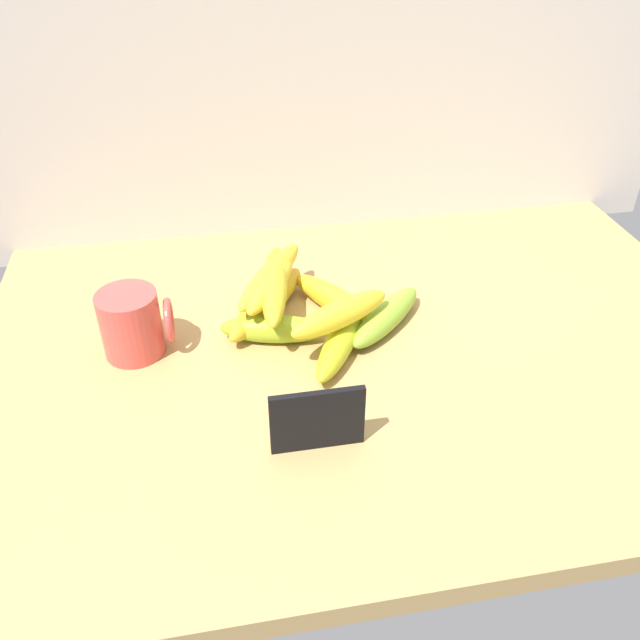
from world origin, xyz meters
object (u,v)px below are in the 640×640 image
object	(u,v)px
banana_5	(275,285)
banana_7	(271,286)
banana_4	(338,301)
banana_3	(267,303)
banana_0	(274,329)
banana_8	(270,276)
chalkboard_sign	(317,422)
banana_1	(342,340)
banana_6	(340,314)
banana_2	(386,317)
coffee_mug	(133,324)

from	to	relation	value
banana_5	banana_7	xyz separation A→B (cm)	(-0.59, 0.07, -0.16)
banana_5	banana_4	bearing A→B (deg)	1.02
banana_4	banana_7	distance (cm)	10.76
banana_4	banana_5	distance (cm)	10.28
banana_3	banana_7	size ratio (longest dim) A/B	1.36
banana_0	banana_3	size ratio (longest dim) A/B	0.74
banana_8	chalkboard_sign	bearing A→B (deg)	-86.42
banana_1	banana_5	size ratio (longest dim) A/B	0.91
banana_3	banana_6	world-z (taller)	banana_6
banana_8	banana_6	bearing A→B (deg)	-53.47
banana_3	banana_6	xyz separation A→B (cm)	(9.04, -9.95, 3.68)
banana_1	banana_4	distance (cm)	9.64
chalkboard_sign	banana_5	world-z (taller)	chalkboard_sign
banana_2	banana_5	size ratio (longest dim) A/B	0.82
banana_7	banana_4	bearing A→B (deg)	0.54
banana_1	banana_6	distance (cm)	3.98
banana_2	banana_0	bearing A→B (deg)	-179.82
banana_0	banana_1	distance (cm)	9.94
chalkboard_sign	banana_7	distance (cm)	26.72
coffee_mug	banana_2	bearing A→B (deg)	-1.57
chalkboard_sign	banana_0	distance (cm)	21.54
chalkboard_sign	banana_3	distance (cm)	28.14
banana_0	banana_8	world-z (taller)	banana_8
banana_3	banana_7	xyz separation A→B (cm)	(0.54, -1.42, 3.83)
chalkboard_sign	banana_3	bearing A→B (deg)	95.36
coffee_mug	banana_3	distance (cm)	19.87
chalkboard_sign	banana_8	world-z (taller)	chalkboard_sign
banana_8	banana_1	bearing A→B (deg)	-55.05
banana_2	banana_7	xyz separation A→B (cm)	(-16.10, 5.17, 3.93)
banana_6	banana_1	bearing A→B (deg)	-78.75
chalkboard_sign	coffee_mug	bearing A→B (deg)	133.90
banana_2	banana_6	size ratio (longest dim) A/B	1.06
banana_4	banana_0	bearing A→B (deg)	-152.70
banana_4	banana_5	world-z (taller)	banana_5
banana_0	banana_8	bearing A→B (deg)	85.79
banana_4	banana_8	distance (cm)	10.84
banana_0	banana_1	bearing A→B (deg)	-25.22
coffee_mug	banana_6	distance (cm)	28.28
banana_7	banana_0	bearing A→B (deg)	-93.36
banana_3	banana_5	size ratio (longest dim) A/B	0.99
banana_4	banana_6	distance (cm)	9.56
banana_1	banana_5	bearing A→B (deg)	130.78
banana_2	banana_3	distance (cm)	17.89
coffee_mug	banana_3	xyz separation A→B (cm)	(18.89, 5.61, -2.58)
banana_2	banana_6	xyz separation A→B (cm)	(-7.60, -3.36, 3.78)
chalkboard_sign	banana_3	xyz separation A→B (cm)	(-2.63, 27.97, -1.72)
banana_6	banana_8	world-z (taller)	same
banana_0	banana_2	xyz separation A→B (cm)	(16.41, 0.05, 0.00)
banana_0	banana_4	xyz separation A→B (cm)	(10.30, 5.32, -0.06)
banana_1	banana_7	distance (cm)	13.45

